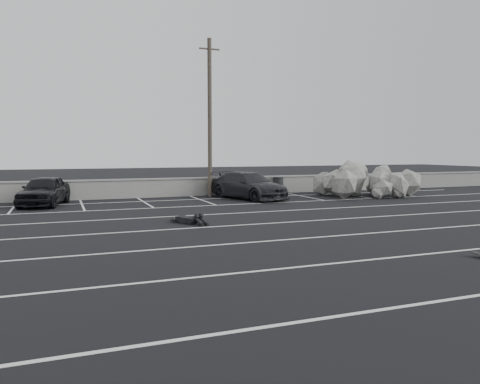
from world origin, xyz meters
name	(u,v)px	position (x,y,z in m)	size (l,w,h in m)	color
ground	(281,240)	(0.00, 0.00, 0.00)	(120.00, 120.00, 0.00)	black
seawall	(172,187)	(0.00, 14.00, 0.55)	(50.00, 0.45, 1.06)	gray
stall_lines	(228,220)	(-0.08, 4.41, 0.00)	(36.00, 20.05, 0.01)	silver
car_left	(44,190)	(-6.67, 11.94, 0.72)	(1.69, 4.20, 1.43)	black
car_right	(249,185)	(3.57, 11.22, 0.73)	(2.04, 5.02, 1.46)	#222127
utility_pole	(210,118)	(2.00, 13.20, 4.46)	(1.18, 0.24, 8.81)	#4C4238
trash_bin	(278,185)	(6.50, 13.60, 0.51)	(0.69, 0.69, 1.01)	black
riprap_pile	(365,185)	(10.23, 10.08, 0.67)	(6.30, 4.40, 1.64)	#9C9A91
person	(185,217)	(-1.78, 4.24, 0.21)	(1.64, 2.30, 0.43)	black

